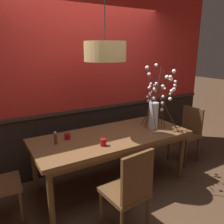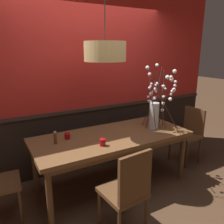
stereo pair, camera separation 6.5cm
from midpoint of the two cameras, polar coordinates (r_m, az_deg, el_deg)
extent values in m
plane|color=#4C3321|center=(3.44, -0.57, -17.61)|extent=(24.00, 24.00, 0.00)
cube|color=black|center=(3.80, -6.26, -6.24)|extent=(4.82, 0.12, 0.95)
cube|color=#31241E|center=(3.64, -6.42, 0.94)|extent=(4.82, 0.14, 0.05)
cube|color=#B2231E|center=(3.53, -6.98, 16.28)|extent=(4.82, 0.12, 1.97)
cube|color=brown|center=(3.10, -0.60, -6.26)|extent=(2.12, 0.92, 0.05)
cube|color=brown|center=(3.12, -0.60, -7.38)|extent=(2.02, 0.81, 0.08)
cylinder|color=brown|center=(2.65, -15.78, -20.31)|extent=(0.07, 0.07, 0.70)
cylinder|color=brown|center=(3.56, 16.47, -10.57)|extent=(0.07, 0.07, 0.70)
cylinder|color=brown|center=(3.27, -19.37, -13.24)|extent=(0.07, 0.07, 0.70)
cylinder|color=brown|center=(4.04, 8.77, -6.85)|extent=(0.07, 0.07, 0.70)
cube|color=brown|center=(3.97, -2.35, -5.39)|extent=(0.42, 0.46, 0.04)
cube|color=brown|center=(4.06, -3.60, -1.07)|extent=(0.38, 0.06, 0.48)
cylinder|color=#492F1A|center=(3.98, 1.12, -9.08)|extent=(0.04, 0.04, 0.44)
cylinder|color=#492F1A|center=(3.84, -3.42, -10.06)|extent=(0.04, 0.04, 0.44)
cylinder|color=#492F1A|center=(4.29, -1.33, -7.23)|extent=(0.04, 0.04, 0.44)
cylinder|color=#492F1A|center=(4.16, -5.59, -8.05)|extent=(0.04, 0.04, 0.44)
cube|color=brown|center=(4.04, 17.27, -5.58)|extent=(0.43, 0.44, 0.04)
cube|color=brown|center=(4.11, 19.11, -1.88)|extent=(0.06, 0.39, 0.44)
cylinder|color=#492F1A|center=(3.92, 17.43, -10.22)|extent=(0.04, 0.04, 0.45)
cylinder|color=#492F1A|center=(4.12, 13.56, -8.62)|extent=(0.04, 0.04, 0.45)
cylinder|color=#492F1A|center=(4.17, 20.38, -8.87)|extent=(0.04, 0.04, 0.45)
cylinder|color=#492F1A|center=(4.36, 16.60, -7.45)|extent=(0.04, 0.04, 0.45)
cube|color=brown|center=(2.89, -26.55, -16.05)|extent=(0.42, 0.45, 0.04)
cylinder|color=#492F1A|center=(3.17, -22.99, -17.65)|extent=(0.04, 0.04, 0.42)
cylinder|color=#492F1A|center=(2.87, -22.36, -21.42)|extent=(0.04, 0.04, 0.42)
cube|color=brown|center=(3.74, -11.24, -7.12)|extent=(0.44, 0.42, 0.04)
cube|color=brown|center=(3.82, -12.18, -3.07)|extent=(0.39, 0.06, 0.41)
cylinder|color=#492F1A|center=(3.74, -7.65, -10.99)|extent=(0.04, 0.04, 0.44)
cylinder|color=#492F1A|center=(3.65, -12.98, -11.96)|extent=(0.04, 0.04, 0.44)
cylinder|color=#492F1A|center=(4.03, -9.31, -9.04)|extent=(0.04, 0.04, 0.44)
cylinder|color=#492F1A|center=(3.95, -14.26, -9.87)|extent=(0.04, 0.04, 0.44)
cube|color=brown|center=(2.51, 2.30, -19.45)|extent=(0.44, 0.46, 0.04)
cube|color=brown|center=(2.24, 5.57, -16.03)|extent=(0.39, 0.07, 0.49)
cylinder|color=#492F1A|center=(2.68, -3.53, -22.94)|extent=(0.04, 0.04, 0.42)
cylinder|color=#492F1A|center=(2.84, 2.73, -20.40)|extent=(0.04, 0.04, 0.42)
cylinder|color=#492F1A|center=(2.63, 8.18, -24.00)|extent=(0.04, 0.04, 0.42)
cylinder|color=silver|center=(3.35, 9.81, -0.85)|extent=(0.14, 0.14, 0.38)
cylinder|color=silver|center=(3.39, 9.69, -3.22)|extent=(0.12, 0.12, 0.08)
cylinder|color=#472D23|center=(3.34, 8.87, 1.81)|extent=(0.17, 0.04, 0.67)
sphere|color=white|center=(3.35, 8.43, 2.84)|extent=(0.03, 0.03, 0.03)
sphere|color=white|center=(3.36, 8.99, 4.56)|extent=(0.05, 0.05, 0.05)
sphere|color=white|center=(3.34, 8.33, 3.84)|extent=(0.04, 0.04, 0.04)
sphere|color=white|center=(3.33, 8.97, 2.65)|extent=(0.03, 0.03, 0.03)
cylinder|color=#472D23|center=(3.46, 9.00, 0.61)|extent=(0.23, 0.14, 0.48)
sphere|color=white|center=(3.50, 8.57, 2.74)|extent=(0.05, 0.05, 0.05)
sphere|color=white|center=(3.47, 9.02, 2.08)|extent=(0.03, 0.03, 0.03)
sphere|color=white|center=(3.45, 9.10, 0.81)|extent=(0.05, 0.05, 0.05)
cylinder|color=#472D23|center=(3.24, 11.61, 2.71)|extent=(0.25, 0.04, 0.83)
sphere|color=white|center=(3.16, 12.07, 6.33)|extent=(0.05, 0.05, 0.05)
sphere|color=white|center=(3.13, 13.90, 8.50)|extent=(0.05, 0.05, 0.05)
sphere|color=white|center=(3.23, 12.11, 3.79)|extent=(0.04, 0.04, 0.04)
sphere|color=white|center=(3.11, 13.03, 8.52)|extent=(0.05, 0.05, 0.05)
sphere|color=white|center=(3.23, 12.05, 2.21)|extent=(0.05, 0.05, 0.05)
cylinder|color=#472D23|center=(3.35, 11.90, 0.70)|extent=(0.09, 0.25, 0.56)
sphere|color=white|center=(3.36, 13.87, 4.41)|extent=(0.04, 0.04, 0.04)
sphere|color=white|center=(3.34, 11.84, 0.52)|extent=(0.05, 0.05, 0.05)
sphere|color=white|center=(3.34, 14.21, 5.12)|extent=(0.05, 0.05, 0.05)
cylinder|color=#472D23|center=(3.44, 9.91, 1.38)|extent=(0.21, 0.13, 0.58)
sphere|color=white|center=(3.46, 10.24, 5.42)|extent=(0.05, 0.05, 0.05)
sphere|color=white|center=(3.47, 9.50, 3.29)|extent=(0.03, 0.03, 0.03)
sphere|color=white|center=(3.49, 9.38, 5.07)|extent=(0.03, 0.03, 0.03)
sphere|color=white|center=(3.43, 9.87, 1.48)|extent=(0.04, 0.04, 0.04)
cylinder|color=#472D23|center=(3.35, 10.41, 3.63)|extent=(0.10, 0.07, 0.88)
sphere|color=white|center=(3.36, 10.36, 5.21)|extent=(0.04, 0.04, 0.04)
sphere|color=white|center=(3.36, 9.87, 3.50)|extent=(0.05, 0.05, 0.05)
sphere|color=white|center=(3.34, 10.05, 5.74)|extent=(0.05, 0.05, 0.05)
sphere|color=white|center=(3.37, 10.54, 7.07)|extent=(0.04, 0.04, 0.04)
sphere|color=white|center=(3.36, 10.50, 11.50)|extent=(0.05, 0.05, 0.05)
sphere|color=white|center=(3.32, 10.11, 6.61)|extent=(0.04, 0.04, 0.04)
cylinder|color=#472D23|center=(3.21, 9.35, 3.26)|extent=(0.04, 0.21, 0.90)
sphere|color=white|center=(3.07, 8.19, 10.97)|extent=(0.05, 0.05, 0.05)
sphere|color=white|center=(3.14, 9.17, 7.02)|extent=(0.03, 0.03, 0.03)
sphere|color=white|center=(3.13, 8.71, 9.36)|extent=(0.05, 0.05, 0.05)
sphere|color=white|center=(3.15, 9.02, 6.45)|extent=(0.03, 0.03, 0.03)
sphere|color=white|center=(3.14, 8.68, 6.01)|extent=(0.04, 0.04, 0.04)
cylinder|color=#472D23|center=(3.09, 12.65, 1.35)|extent=(0.47, 0.10, 0.77)
sphere|color=white|center=(2.83, 15.00, 7.37)|extent=(0.04, 0.04, 0.04)
sphere|color=white|center=(2.84, 14.91, 6.47)|extent=(0.04, 0.04, 0.04)
sphere|color=white|center=(2.88, 14.65, 5.49)|extent=(0.05, 0.05, 0.05)
sphere|color=white|center=(2.99, 13.77, 3.21)|extent=(0.05, 0.05, 0.05)
sphere|color=white|center=(2.88, 14.62, 5.59)|extent=(0.03, 0.03, 0.03)
cylinder|color=#472D23|center=(3.30, 11.97, 3.01)|extent=(0.19, 0.17, 0.85)
sphere|color=white|center=(3.28, 12.57, 5.75)|extent=(0.03, 0.03, 0.03)
sphere|color=white|center=(3.24, 14.01, 7.97)|extent=(0.05, 0.05, 0.05)
sphere|color=white|center=(3.23, 14.72, 9.88)|extent=(0.06, 0.06, 0.06)
cylinder|color=#9E0F14|center=(3.00, -11.77, -6.00)|extent=(0.07, 0.07, 0.08)
torus|color=red|center=(2.99, -11.81, -5.36)|extent=(0.08, 0.08, 0.01)
cylinder|color=silver|center=(3.00, -11.76, -6.21)|extent=(0.05, 0.05, 0.04)
cylinder|color=#9E0F14|center=(2.75, -2.88, -7.62)|extent=(0.07, 0.07, 0.09)
torus|color=red|center=(2.73, -2.89, -6.84)|extent=(0.08, 0.08, 0.01)
cylinder|color=silver|center=(2.75, -2.88, -7.87)|extent=(0.05, 0.05, 0.04)
cylinder|color=brown|center=(2.88, -14.61, -6.50)|extent=(0.04, 0.04, 0.14)
cylinder|color=beige|center=(2.85, -14.72, -5.03)|extent=(0.03, 0.03, 0.02)
cylinder|color=tan|center=(2.87, -2.43, 14.96)|extent=(0.52, 0.52, 0.24)
sphere|color=#F9EAB7|center=(2.87, -2.42, 14.24)|extent=(0.14, 0.14, 0.14)
camera|label=1|loc=(0.03, -90.62, -0.17)|focal=36.42mm
camera|label=2|loc=(0.03, 89.38, 0.17)|focal=36.42mm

